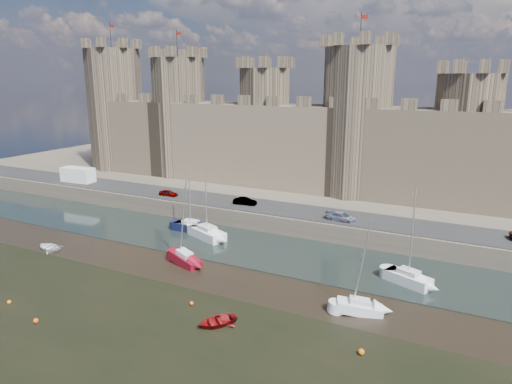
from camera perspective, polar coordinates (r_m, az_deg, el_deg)
ground at (r=38.01m, az=-11.96°, el=-19.72°), size 160.00×160.00×0.00m
water_channel at (r=56.42m, az=3.40°, el=-7.68°), size 160.00×12.00×0.08m
quay at (r=88.90m, az=12.62°, el=0.97°), size 160.00×60.00×2.50m
road at (r=64.41m, az=6.95°, el=-2.60°), size 160.00×7.00×0.10m
castle at (r=75.82m, az=10.31°, el=6.86°), size 108.50×11.00×29.00m
car_0 at (r=74.15m, az=-10.89°, el=-0.13°), size 3.20×1.46×1.06m
car_1 at (r=67.80m, az=-1.39°, el=-1.18°), size 3.65×1.68×1.16m
car_2 at (r=61.36m, az=10.63°, el=-3.07°), size 4.22×2.13×1.17m
van at (r=88.57m, az=-21.37°, el=2.00°), size 6.32×2.91×2.69m
sailboat_0 at (r=61.56m, az=-6.14°, el=-5.05°), size 6.24×4.31×10.88m
sailboat_1 at (r=64.57m, az=-8.15°, el=-4.24°), size 4.95×1.97×9.88m
sailboat_2 at (r=50.66m, az=18.49°, el=-10.10°), size 5.09×3.53×10.25m
sailboat_4 at (r=53.68m, az=-8.89°, el=-8.19°), size 4.67×2.97×10.19m
sailboat_5 at (r=43.94m, az=12.81°, el=-13.79°), size 4.47×2.88×9.00m
dinghy_4 at (r=41.37m, az=-4.94°, el=-15.81°), size 4.18×4.38×0.74m
dinghy_6 at (r=62.86m, az=-24.45°, el=-6.36°), size 3.46×2.56×0.69m
buoy_0 at (r=45.90m, az=-25.81°, el=-14.28°), size 0.45×0.45×0.45m
buoy_1 at (r=44.89m, az=-8.06°, el=-13.61°), size 0.39×0.39×0.39m
buoy_3 at (r=38.48m, az=13.01°, el=-18.88°), size 0.50×0.50×0.50m
buoy_4 at (r=50.51m, az=-28.48°, el=-12.00°), size 0.39×0.39×0.39m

